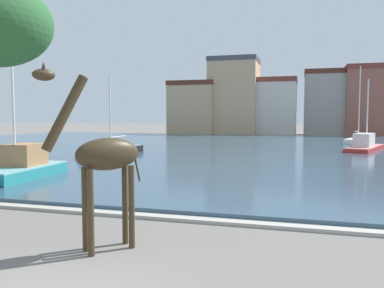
{
  "coord_description": "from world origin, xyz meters",
  "views": [
    {
      "loc": [
        4.38,
        -5.64,
        3.45
      ],
      "look_at": [
        -0.15,
        10.66,
        2.2
      ],
      "focal_mm": 36.49,
      "sensor_mm": 36.0,
      "label": 1
    }
  ],
  "objects_px": {
    "sailboat_red": "(366,146)",
    "sailboat_black": "(109,153)",
    "sailboat_teal": "(16,171)",
    "giraffe_statue": "(103,158)",
    "sailboat_white": "(359,141)"
  },
  "relations": [
    {
      "from": "sailboat_red",
      "to": "sailboat_black",
      "type": "relative_size",
      "value": 1.02
    },
    {
      "from": "sailboat_red",
      "to": "sailboat_black",
      "type": "xyz_separation_m",
      "value": [
        -20.38,
        -11.24,
        -0.13
      ]
    },
    {
      "from": "sailboat_teal",
      "to": "sailboat_red",
      "type": "relative_size",
      "value": 0.71
    },
    {
      "from": "giraffe_statue",
      "to": "sailboat_teal",
      "type": "xyz_separation_m",
      "value": [
        -8.96,
        7.57,
        -1.75
      ]
    },
    {
      "from": "sailboat_red",
      "to": "sailboat_white",
      "type": "height_order",
      "value": "sailboat_white"
    },
    {
      "from": "sailboat_teal",
      "to": "sailboat_black",
      "type": "distance_m",
      "value": 11.4
    },
    {
      "from": "giraffe_statue",
      "to": "sailboat_white",
      "type": "xyz_separation_m",
      "value": [
        11.38,
        40.3,
        -1.94
      ]
    },
    {
      "from": "sailboat_black",
      "to": "sailboat_white",
      "type": "bearing_deg",
      "value": 45.35
    },
    {
      "from": "sailboat_black",
      "to": "sailboat_white",
      "type": "distance_m",
      "value": 30.0
    },
    {
      "from": "sailboat_teal",
      "to": "sailboat_white",
      "type": "distance_m",
      "value": 38.53
    },
    {
      "from": "sailboat_red",
      "to": "sailboat_white",
      "type": "distance_m",
      "value": 10.13
    },
    {
      "from": "giraffe_statue",
      "to": "sailboat_black",
      "type": "height_order",
      "value": "sailboat_black"
    },
    {
      "from": "giraffe_statue",
      "to": "sailboat_red",
      "type": "xyz_separation_m",
      "value": [
        10.68,
        30.2,
        -1.81
      ]
    },
    {
      "from": "sailboat_red",
      "to": "sailboat_black",
      "type": "distance_m",
      "value": 23.28
    },
    {
      "from": "sailboat_teal",
      "to": "sailboat_white",
      "type": "relative_size",
      "value": 0.68
    }
  ]
}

